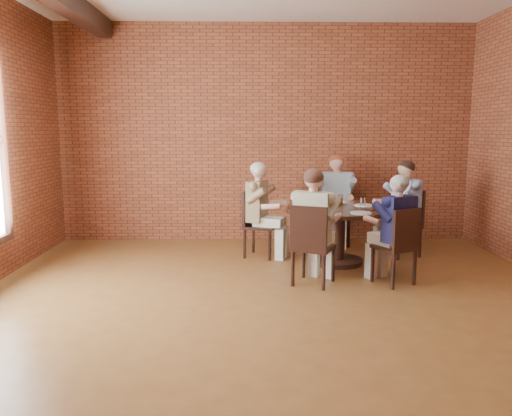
{
  "coord_description": "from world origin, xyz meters",
  "views": [
    {
      "loc": [
        -0.32,
        -4.47,
        1.77
      ],
      "look_at": [
        -0.21,
        1.0,
        0.91
      ],
      "focal_mm": 35.0,
      "sensor_mm": 36.0,
      "label": 1
    }
  ],
  "objects_px": {
    "chair_a": "(407,220)",
    "diner_d": "(314,227)",
    "chair_e": "(399,243)",
    "dining_table": "(338,224)",
    "diner_a": "(402,209)",
    "chair_c": "(256,221)",
    "chair_b": "(336,210)",
    "diner_e": "(395,230)",
    "diner_b": "(336,200)",
    "smartphone": "(375,209)",
    "diner_c": "(261,210)",
    "chair_d": "(311,242)"
  },
  "relations": [
    {
      "from": "chair_a",
      "to": "diner_d",
      "type": "relative_size",
      "value": 0.71
    },
    {
      "from": "chair_e",
      "to": "dining_table",
      "type": "bearing_deg",
      "value": -90.0
    },
    {
      "from": "diner_a",
      "to": "chair_c",
      "type": "distance_m",
      "value": 2.06
    },
    {
      "from": "chair_b",
      "to": "diner_e",
      "type": "relative_size",
      "value": 0.77
    },
    {
      "from": "chair_b",
      "to": "diner_d",
      "type": "xyz_separation_m",
      "value": [
        -0.63,
        -2.11,
        0.15
      ]
    },
    {
      "from": "diner_b",
      "to": "chair_c",
      "type": "relative_size",
      "value": 1.49
    },
    {
      "from": "chair_a",
      "to": "smartphone",
      "type": "xyz_separation_m",
      "value": [
        -0.61,
        -0.57,
        0.24
      ]
    },
    {
      "from": "diner_c",
      "to": "chair_d",
      "type": "distance_m",
      "value": 1.46
    },
    {
      "from": "chair_a",
      "to": "chair_d",
      "type": "distance_m",
      "value": 2.06
    },
    {
      "from": "diner_c",
      "to": "diner_a",
      "type": "bearing_deg",
      "value": -69.63
    },
    {
      "from": "dining_table",
      "to": "chair_a",
      "type": "xyz_separation_m",
      "value": [
        1.05,
        0.41,
        -0.02
      ]
    },
    {
      "from": "chair_c",
      "to": "chair_e",
      "type": "height_order",
      "value": "chair_c"
    },
    {
      "from": "chair_b",
      "to": "diner_a",
      "type": "bearing_deg",
      "value": -38.06
    },
    {
      "from": "chair_c",
      "to": "smartphone",
      "type": "height_order",
      "value": "chair_c"
    },
    {
      "from": "chair_d",
      "to": "diner_d",
      "type": "relative_size",
      "value": 0.7
    },
    {
      "from": "diner_e",
      "to": "diner_d",
      "type": "bearing_deg",
      "value": -28.58
    },
    {
      "from": "diner_a",
      "to": "diner_b",
      "type": "bearing_deg",
      "value": -154.1
    },
    {
      "from": "diner_b",
      "to": "smartphone",
      "type": "relative_size",
      "value": 10.38
    },
    {
      "from": "smartphone",
      "to": "diner_c",
      "type": "bearing_deg",
      "value": 176.72
    },
    {
      "from": "dining_table",
      "to": "diner_e",
      "type": "height_order",
      "value": "diner_e"
    },
    {
      "from": "diner_d",
      "to": "chair_e",
      "type": "xyz_separation_m",
      "value": [
        0.97,
        -0.07,
        -0.18
      ]
    },
    {
      "from": "smartphone",
      "to": "diner_a",
      "type": "bearing_deg",
      "value": 62.59
    },
    {
      "from": "chair_d",
      "to": "smartphone",
      "type": "xyz_separation_m",
      "value": [
        0.92,
        0.81,
        0.25
      ]
    },
    {
      "from": "chair_a",
      "to": "diner_b",
      "type": "xyz_separation_m",
      "value": [
        -0.88,
        0.71,
        0.18
      ]
    },
    {
      "from": "diner_b",
      "to": "diner_e",
      "type": "xyz_separation_m",
      "value": [
        0.31,
        -2.02,
        -0.06
      ]
    },
    {
      "from": "smartphone",
      "to": "chair_d",
      "type": "bearing_deg",
      "value": -121.55
    },
    {
      "from": "diner_d",
      "to": "diner_e",
      "type": "bearing_deg",
      "value": -154.19
    },
    {
      "from": "dining_table",
      "to": "diner_e",
      "type": "distance_m",
      "value": 1.03
    },
    {
      "from": "diner_c",
      "to": "chair_e",
      "type": "distance_m",
      "value": 2.04
    },
    {
      "from": "chair_c",
      "to": "diner_e",
      "type": "xyz_separation_m",
      "value": [
        1.57,
        -1.31,
        0.13
      ]
    },
    {
      "from": "diner_d",
      "to": "smartphone",
      "type": "bearing_deg",
      "value": -114.05
    },
    {
      "from": "chair_a",
      "to": "chair_b",
      "type": "height_order",
      "value": "chair_b"
    },
    {
      "from": "chair_d",
      "to": "chair_e",
      "type": "height_order",
      "value": "chair_d"
    },
    {
      "from": "chair_e",
      "to": "smartphone",
      "type": "relative_size",
      "value": 6.72
    },
    {
      "from": "chair_b",
      "to": "chair_d",
      "type": "bearing_deg",
      "value": -98.15
    },
    {
      "from": "diner_e",
      "to": "chair_b",
      "type": "bearing_deg",
      "value": -110.19
    },
    {
      "from": "diner_c",
      "to": "chair_d",
      "type": "xyz_separation_m",
      "value": [
        0.52,
        -1.35,
        -0.15
      ]
    },
    {
      "from": "chair_b",
      "to": "diner_b",
      "type": "height_order",
      "value": "diner_b"
    },
    {
      "from": "diner_a",
      "to": "chair_d",
      "type": "bearing_deg",
      "value": -68.08
    },
    {
      "from": "chair_a",
      "to": "diner_a",
      "type": "distance_m",
      "value": 0.18
    },
    {
      "from": "dining_table",
      "to": "chair_d",
      "type": "bearing_deg",
      "value": -116.13
    },
    {
      "from": "diner_c",
      "to": "diner_d",
      "type": "bearing_deg",
      "value": -135.88
    },
    {
      "from": "chair_e",
      "to": "diner_a",
      "type": "bearing_deg",
      "value": -136.58
    },
    {
      "from": "chair_e",
      "to": "chair_a",
      "type": "bearing_deg",
      "value": -139.2
    },
    {
      "from": "chair_a",
      "to": "diner_e",
      "type": "height_order",
      "value": "diner_e"
    },
    {
      "from": "diner_d",
      "to": "diner_a",
      "type": "bearing_deg",
      "value": -111.77
    },
    {
      "from": "diner_e",
      "to": "diner_a",
      "type": "bearing_deg",
      "value": -138.89
    },
    {
      "from": "chair_a",
      "to": "diner_d",
      "type": "bearing_deg",
      "value": -69.9
    },
    {
      "from": "chair_d",
      "to": "smartphone",
      "type": "height_order",
      "value": "chair_d"
    },
    {
      "from": "diner_a",
      "to": "chair_b",
      "type": "xyz_separation_m",
      "value": [
        -0.78,
        0.84,
        -0.15
      ]
    }
  ]
}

